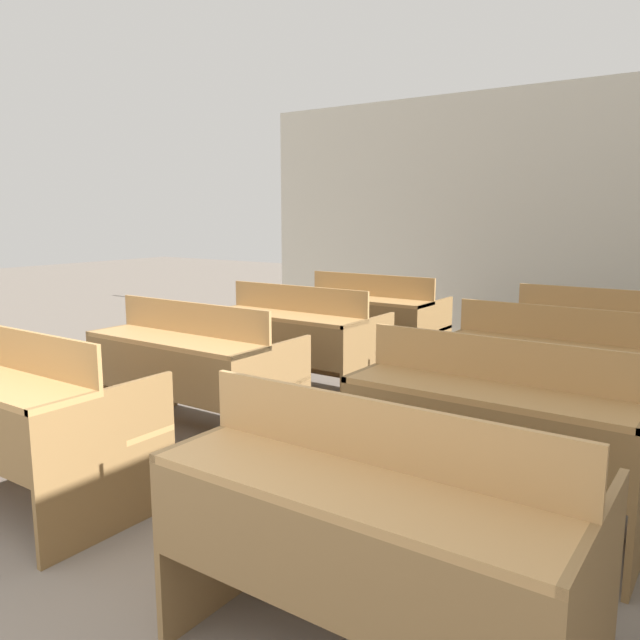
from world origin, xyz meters
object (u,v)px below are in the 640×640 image
bench_third_right (559,375)px  bench_front_right (374,532)px  bench_back_right (601,344)px  bench_second_left (193,367)px  bench_second_right (496,427)px  bench_back_left (370,319)px  bench_front_left (22,413)px  bench_third_left (297,339)px

bench_third_right → bench_front_right: bearing=-89.3°
bench_back_right → bench_second_left: bearing=-131.2°
bench_second_right → bench_back_right: (0.01, 2.37, 0.00)m
bench_second_left → bench_back_left: same height
bench_front_left → bench_front_right: 2.08m
bench_third_left → bench_back_right: (2.07, 1.20, 0.00)m
bench_front_left → bench_back_left: size_ratio=1.00×
bench_third_left → bench_third_right: bearing=0.4°
bench_front_right → bench_third_left: size_ratio=1.00×
bench_front_left → bench_third_right: (2.05, 2.35, 0.00)m
bench_front_right → bench_back_right: same height
bench_second_left → bench_second_right: size_ratio=1.00×
bench_second_right → bench_third_right: 1.19m
bench_third_left → bench_front_right: bearing=-48.7°
bench_second_left → bench_back_right: 3.14m
bench_front_right → bench_front_left: bearing=179.3°
bench_second_left → bench_third_left: size_ratio=1.00×
bench_front_right → bench_back_left: bearing=120.4°
bench_third_right → bench_back_right: same height
bench_front_left → bench_front_right: same height
bench_second_right → bench_third_right: bearing=90.6°
bench_front_left → bench_back_left: 3.51m
bench_third_right → bench_second_left: bearing=-150.0°
bench_third_right → bench_back_right: bearing=88.8°
bench_back_left → bench_back_right: 2.07m
bench_front_right → bench_third_left: same height
bench_front_left → bench_third_right: size_ratio=1.00×
bench_front_right → bench_back_left: same height
bench_front_left → bench_second_left: 1.18m
bench_front_left → bench_front_right: size_ratio=1.00×
bench_front_left → bench_third_left: (0.00, 2.34, 0.00)m
bench_front_right → bench_back_right: bearing=90.1°
bench_front_left → bench_third_right: 3.12m
bench_front_left → bench_second_left: (0.01, 1.18, 0.00)m
bench_second_right → bench_front_left: bearing=-150.6°
bench_second_left → bench_back_left: bearing=90.1°
bench_front_left → bench_third_left: same height
bench_second_left → bench_back_right: same height
bench_third_left → bench_back_left: same height
bench_front_left → bench_second_right: size_ratio=1.00×
bench_front_right → bench_second_right: (-0.02, 1.19, 0.00)m
bench_front_right → bench_third_left: (-2.08, 2.37, 0.00)m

